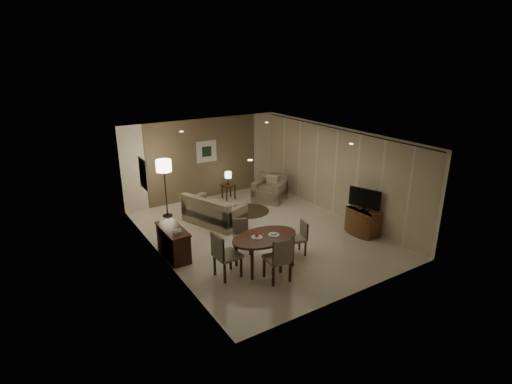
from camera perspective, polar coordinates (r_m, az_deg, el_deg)
room_shell at (r=10.91m, az=-0.56°, el=1.29°), size 5.50×7.00×2.70m
taupe_accent at (r=13.52m, az=-7.47°, el=4.70°), size 3.96×0.03×2.70m
curtain_wall at (r=12.19m, az=11.24°, el=2.72°), size 0.08×6.70×2.58m
curtain_rod at (r=11.89m, az=11.66°, el=8.82°), size 0.03×6.80×0.03m
art_back_frame at (r=13.48m, az=-7.08°, el=5.77°), size 0.72×0.03×0.72m
art_back_canvas at (r=13.47m, az=-7.05°, el=5.76°), size 0.34×0.01×0.34m
art_left_frame at (r=10.41m, az=-15.81°, el=2.53°), size 0.03×0.60×0.80m
art_left_canvas at (r=10.41m, az=-15.74°, el=2.55°), size 0.01×0.46×0.64m
downlight_nl at (r=8.03m, az=-0.84°, el=4.58°), size 0.10×0.10×0.01m
downlight_nr at (r=9.74m, az=13.45°, el=6.69°), size 0.10×0.10×0.01m
downlight_fl at (r=11.18m, az=-10.61°, el=8.48°), size 0.10×0.10×0.01m
downlight_fr at (r=12.47m, az=1.54°, el=9.90°), size 0.10×0.10×0.01m
console_desk at (r=9.93m, az=-11.70°, el=-7.09°), size 0.48×1.20×0.75m
telephone at (r=9.50m, az=-11.22°, el=-5.50°), size 0.20×0.14×0.09m
tv_cabinet at (r=11.34m, az=15.05°, el=-4.08°), size 0.48×0.90×0.70m
flat_tv at (r=11.09m, az=15.27°, el=-0.92°), size 0.36×0.85×0.60m
dining_table at (r=9.33m, az=1.23°, el=-8.46°), size 1.61×1.01×0.76m
chair_near at (r=8.76m, az=3.06°, el=-9.40°), size 0.56×0.56×1.05m
chair_far at (r=9.90m, az=-2.04°, el=-6.48°), size 0.52×0.52×0.84m
chair_left at (r=8.88m, az=-4.10°, el=-8.94°), size 0.55×0.55×1.06m
chair_right at (r=9.89m, az=5.81°, el=-6.60°), size 0.49×0.49×0.84m
plate_a at (r=9.11m, az=0.12°, el=-6.47°), size 0.26×0.26×0.02m
plate_b at (r=9.23m, az=2.56°, el=-6.12°), size 0.26×0.26×0.02m
fruit_apple at (r=9.09m, az=0.12°, el=-6.17°), size 0.09×0.09×0.09m
napkin at (r=9.22m, az=2.56°, el=-5.99°), size 0.12×0.08×0.03m
round_rug at (r=12.59m, az=-1.09°, el=-2.69°), size 1.30×1.30×0.01m
sofa at (r=11.63m, az=-6.01°, el=-2.52°), size 1.99×1.48×0.84m
armchair at (r=13.33m, az=1.98°, el=0.51°), size 1.29×1.31×0.86m
side_table at (r=13.57m, az=-3.94°, el=0.02°), size 0.40×0.40×0.50m
table_lamp at (r=13.41m, az=-3.99°, el=2.05°), size 0.22×0.22×0.50m
floor_lamp at (r=12.20m, az=-12.81°, el=0.46°), size 0.45×0.45×1.76m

